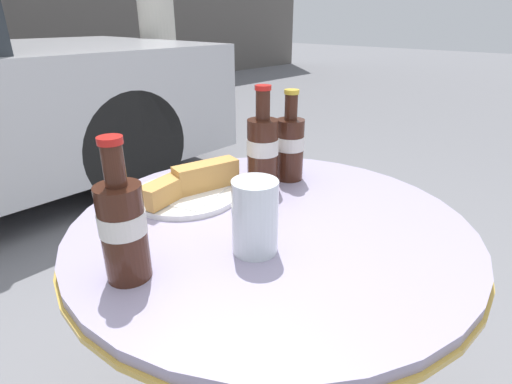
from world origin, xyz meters
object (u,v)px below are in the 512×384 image
(cola_bottle_left, at_px, (123,226))
(pedestrian, at_px, (159,40))
(cola_bottle_right, at_px, (290,145))
(drinking_glass, at_px, (255,220))
(bistro_table, at_px, (269,286))
(lunch_plate_near, at_px, (188,188))
(cola_bottle_center, at_px, (263,150))

(cola_bottle_left, relative_size, pedestrian, 0.14)
(pedestrian, bearing_deg, cola_bottle_right, -120.16)
(cola_bottle_right, xyz_separation_m, drinking_glass, (-0.31, -0.16, -0.03))
(cola_bottle_right, relative_size, drinking_glass, 1.69)
(bistro_table, relative_size, lunch_plate_near, 3.24)
(cola_bottle_left, bearing_deg, cola_bottle_right, 7.75)
(drinking_glass, height_order, lunch_plate_near, drinking_glass)
(cola_bottle_right, height_order, pedestrian, pedestrian)
(cola_bottle_left, distance_m, cola_bottle_right, 0.50)
(cola_bottle_right, distance_m, drinking_glass, 0.35)
(bistro_table, bearing_deg, cola_bottle_left, 171.35)
(bistro_table, height_order, cola_bottle_center, cola_bottle_center)
(cola_bottle_left, bearing_deg, drinking_glass, -27.03)
(cola_bottle_center, relative_size, lunch_plate_near, 0.97)
(cola_bottle_left, relative_size, lunch_plate_near, 0.92)
(bistro_table, distance_m, cola_bottle_center, 0.31)
(drinking_glass, distance_m, lunch_plate_near, 0.27)
(cola_bottle_left, distance_m, cola_bottle_center, 0.41)
(drinking_glass, bearing_deg, cola_bottle_left, 152.97)
(cola_bottle_left, relative_size, cola_bottle_right, 1.03)
(cola_bottle_left, xyz_separation_m, lunch_plate_near, (0.25, 0.16, -0.07))
(bistro_table, distance_m, lunch_plate_near, 0.28)
(drinking_glass, distance_m, pedestrian, 3.54)
(cola_bottle_right, bearing_deg, lunch_plate_near, 158.13)
(cola_bottle_center, xyz_separation_m, lunch_plate_near, (-0.15, 0.08, -0.07))
(pedestrian, bearing_deg, cola_bottle_left, -126.48)
(bistro_table, height_order, pedestrian, pedestrian)
(pedestrian, bearing_deg, lunch_plate_near, -124.65)
(cola_bottle_right, height_order, drinking_glass, cola_bottle_right)
(bistro_table, xyz_separation_m, lunch_plate_near, (-0.04, 0.21, 0.18))
(lunch_plate_near, bearing_deg, cola_bottle_center, -28.91)
(lunch_plate_near, bearing_deg, pedestrian, 55.35)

